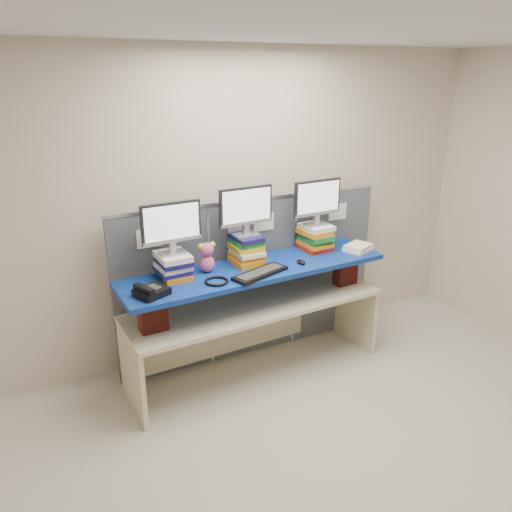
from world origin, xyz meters
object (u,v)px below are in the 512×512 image
desk (256,317)px  keyboard (260,273)px  desk_phone (151,291)px  monitor_center (246,208)px  blue_board (256,269)px  monitor_left (171,225)px  monitor_right (317,200)px

desk → keyboard: keyboard is taller
keyboard → desk_phone: size_ratio=1.89×
monitor_center → desk_phone: bearing=-165.5°
desk → blue_board: (-0.00, 0.00, 0.45)m
blue_board → monitor_left: monitor_left is taller
desk → monitor_left: 1.14m
monitor_left → monitor_right: monitor_right is taller
monitor_center → monitor_left: bearing=-180.0°
monitor_left → desk_phone: size_ratio=1.72×
desk_phone → blue_board: bearing=-13.9°
desk → desk_phone: desk_phone is taller
monitor_right → keyboard: size_ratio=0.91×
desk_phone → desk: bearing=-13.9°
desk → keyboard: bearing=-108.1°
monitor_right → keyboard: (-0.73, -0.32, -0.46)m
desk → desk_phone: bearing=-172.8°
desk → desk_phone: size_ratio=8.29×
keyboard → blue_board: bearing=55.6°
monitor_left → monitor_center: 0.65m
blue_board → keyboard: bearing=-108.1°
blue_board → desk_phone: desk_phone is taller
desk → blue_board: size_ratio=1.00×
keyboard → desk: bearing=55.6°
monitor_left → blue_board: bearing=-9.9°
monitor_center → monitor_right: monitor_center is taller
monitor_left → monitor_center: bearing=0.0°
monitor_center → desk_phone: 1.06m
keyboard → desk_phone: (-0.90, -0.00, 0.02)m
monitor_center → desk_phone: (-0.91, -0.29, -0.45)m
blue_board → monitor_center: monitor_center is taller
monitor_center → blue_board: bearing=-76.1°
blue_board → monitor_left: bearing=170.1°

